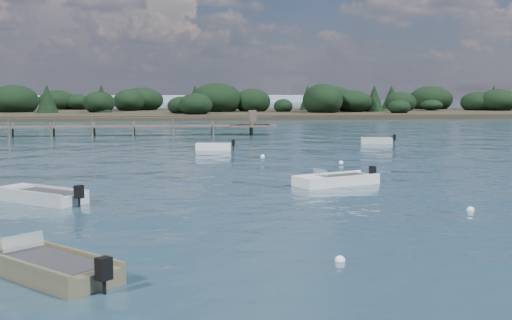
{
  "coord_description": "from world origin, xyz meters",
  "views": [
    {
      "loc": [
        -4.18,
        -22.21,
        5.07
      ],
      "look_at": [
        0.24,
        14.0,
        1.0
      ],
      "focal_mm": 45.0,
      "sensor_mm": 36.0,
      "label": 1
    }
  ],
  "objects": [
    {
      "name": "buoy_e",
      "position": [
        2.09,
        25.13,
        0.0
      ],
      "size": [
        0.32,
        0.32,
        0.32
      ],
      "primitive_type": "sphere",
      "color": "white",
      "rests_on": "ground"
    },
    {
      "name": "buoy_a",
      "position": [
        0.52,
        -4.14,
        0.0
      ],
      "size": [
        0.32,
        0.32,
        0.32
      ],
      "primitive_type": "sphere",
      "color": "white",
      "rests_on": "ground"
    },
    {
      "name": "buoy_extra_a",
      "position": [
        -11.94,
        10.12,
        0.0
      ],
      "size": [
        0.32,
        0.32,
        0.32
      ],
      "primitive_type": "sphere",
      "color": "white",
      "rests_on": "ground"
    },
    {
      "name": "jetty",
      "position": [
        -21.74,
        47.99,
        0.98
      ],
      "size": [
        64.5,
        3.2,
        3.4
      ],
      "color": "brown",
      "rests_on": "ground"
    },
    {
      "name": "dinghy_mid_white_a",
      "position": [
        4.09,
        10.64,
        0.15
      ],
      "size": [
        4.9,
        3.34,
        1.15
      ],
      "color": "silver",
      "rests_on": "ground"
    },
    {
      "name": "dinghy_mid_grey",
      "position": [
        -10.36,
        7.24,
        0.16
      ],
      "size": [
        4.44,
        3.94,
        1.19
      ],
      "color": "#A5AAAC",
      "rests_on": "ground"
    },
    {
      "name": "buoy_b",
      "position": [
        7.94,
        2.93,
        0.0
      ],
      "size": [
        0.32,
        0.32,
        0.32
      ],
      "primitive_type": "sphere",
      "color": "white",
      "rests_on": "ground"
    },
    {
      "name": "buoy_c",
      "position": [
        -9.67,
        6.28,
        0.0
      ],
      "size": [
        0.32,
        0.32,
        0.32
      ],
      "primitive_type": "sphere",
      "color": "white",
      "rests_on": "ground"
    },
    {
      "name": "dinghy_near_olive",
      "position": [
        -7.86,
        -4.57,
        0.16
      ],
      "size": [
        4.55,
        4.65,
        1.25
      ],
      "color": "#686145",
      "rests_on": "ground"
    },
    {
      "name": "tender_far_white",
      "position": [
        -1.28,
        30.73,
        0.16
      ],
      "size": [
        3.29,
        1.48,
        1.11
      ],
      "color": "silver",
      "rests_on": "ground"
    },
    {
      "name": "far_headland",
      "position": [
        25.0,
        100.0,
        1.96
      ],
      "size": [
        190.0,
        40.0,
        5.8
      ],
      "color": "black",
      "rests_on": "ground"
    },
    {
      "name": "ground",
      "position": [
        0.0,
        60.0,
        0.0
      ],
      "size": [
        400.0,
        400.0,
        0.0
      ],
      "primitive_type": "plane",
      "color": "#172B37",
      "rests_on": "ground"
    },
    {
      "name": "tender_far_grey_b",
      "position": [
        14.1,
        35.26,
        0.15
      ],
      "size": [
        3.25,
        1.66,
        1.09
      ],
      "color": "#A5AAAC",
      "rests_on": "ground"
    },
    {
      "name": "buoy_extra_b",
      "position": [
        6.91,
        20.41,
        0.0
      ],
      "size": [
        0.32,
        0.32,
        0.32
      ],
      "primitive_type": "sphere",
      "color": "white",
      "rests_on": "ground"
    }
  ]
}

